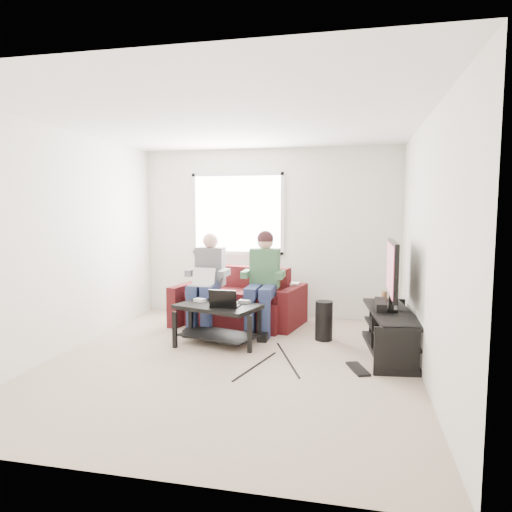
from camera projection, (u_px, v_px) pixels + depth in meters
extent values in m
plane|color=#B8A28F|center=(231.00, 361.00, 5.06)|extent=(4.50, 4.50, 0.00)
plane|color=white|center=(230.00, 121.00, 4.78)|extent=(4.50, 4.50, 0.00)
plane|color=silver|center=(269.00, 233.00, 7.11)|extent=(4.50, 0.00, 4.50)
plane|color=silver|center=(131.00, 274.00, 2.73)|extent=(4.50, 0.00, 4.50)
plane|color=silver|center=(66.00, 242.00, 5.34)|extent=(0.00, 4.50, 4.50)
plane|color=silver|center=(426.00, 248.00, 4.50)|extent=(0.00, 4.50, 4.50)
cube|color=white|center=(238.00, 214.00, 7.17)|extent=(1.40, 0.01, 1.20)
cube|color=silver|center=(237.00, 214.00, 7.16)|extent=(1.48, 0.04, 1.28)
cube|color=#471113|center=(239.00, 311.00, 6.63)|extent=(1.56, 1.05, 0.40)
cube|color=#471113|center=(244.00, 280.00, 6.91)|extent=(1.44, 0.49, 0.41)
cube|color=#471113|center=(188.00, 303.00, 6.79)|extent=(0.33, 0.88, 0.58)
cube|color=#471113|center=(293.00, 308.00, 6.45)|extent=(0.33, 0.88, 0.58)
cube|color=#471113|center=(215.00, 293.00, 6.66)|extent=(0.79, 0.77, 0.10)
cube|color=#471113|center=(263.00, 295.00, 6.51)|extent=(0.79, 0.77, 0.10)
cube|color=navy|center=(196.00, 289.00, 6.29)|extent=(0.16, 0.45, 0.14)
cube|color=navy|center=(210.00, 290.00, 6.25)|extent=(0.16, 0.45, 0.14)
cube|color=navy|center=(192.00, 315.00, 6.14)|extent=(0.13, 0.13, 0.50)
cube|color=navy|center=(206.00, 316.00, 6.10)|extent=(0.13, 0.13, 0.50)
cube|color=slate|center=(210.00, 267.00, 6.55)|extent=(0.40, 0.22, 0.55)
sphere|color=#DF9E8B|center=(211.00, 241.00, 6.53)|extent=(0.22, 0.22, 0.22)
cube|color=navy|center=(253.00, 292.00, 6.12)|extent=(0.16, 0.45, 0.14)
cube|color=navy|center=(268.00, 292.00, 6.08)|extent=(0.16, 0.45, 0.14)
cube|color=navy|center=(250.00, 318.00, 5.97)|extent=(0.13, 0.13, 0.50)
cube|color=navy|center=(265.00, 319.00, 5.93)|extent=(0.13, 0.13, 0.50)
cube|color=#4C4F4E|center=(265.00, 268.00, 6.39)|extent=(0.40, 0.22, 0.55)
sphere|color=#DF9E8B|center=(265.00, 242.00, 6.37)|extent=(0.22, 0.22, 0.22)
sphere|color=black|center=(265.00, 239.00, 6.36)|extent=(0.23, 0.23, 0.23)
cube|color=black|center=(218.00, 307.00, 5.67)|extent=(1.13, 0.88, 0.05)
cube|color=black|center=(218.00, 335.00, 5.71)|extent=(1.03, 0.78, 0.02)
cube|color=black|center=(175.00, 330.00, 5.53)|extent=(0.05, 0.05, 0.45)
cube|color=black|center=(250.00, 334.00, 5.33)|extent=(0.05, 0.05, 0.45)
cube|color=black|center=(191.00, 319.00, 6.06)|extent=(0.05, 0.05, 0.45)
cube|color=black|center=(259.00, 323.00, 5.86)|extent=(0.05, 0.05, 0.45)
cube|color=silver|center=(200.00, 300.00, 5.84)|extent=(0.16, 0.13, 0.04)
cube|color=black|center=(215.00, 300.00, 5.86)|extent=(0.16, 0.13, 0.04)
cube|color=gray|center=(244.00, 302.00, 5.75)|extent=(0.15, 0.11, 0.04)
cube|color=black|center=(392.00, 313.00, 5.28)|extent=(0.63, 1.55, 0.04)
cube|color=black|center=(391.00, 332.00, 5.30)|extent=(0.58, 1.49, 0.03)
cube|color=black|center=(390.00, 351.00, 5.33)|extent=(0.63, 1.55, 0.06)
cube|color=black|center=(397.00, 352.00, 4.59)|extent=(0.45, 0.09, 0.50)
cube|color=black|center=(387.00, 318.00, 6.02)|extent=(0.45, 0.09, 0.50)
cube|color=black|center=(391.00, 308.00, 5.37)|extent=(0.12, 0.40, 0.04)
cube|color=black|center=(391.00, 301.00, 5.36)|extent=(0.06, 0.06, 0.12)
cube|color=black|center=(392.00, 269.00, 5.32)|extent=(0.05, 1.10, 0.65)
cube|color=#C32E57|center=(390.00, 268.00, 5.33)|extent=(0.01, 1.01, 0.58)
cube|color=black|center=(381.00, 305.00, 5.39)|extent=(0.12, 0.50, 0.10)
cylinder|color=#AE754B|center=(384.00, 296.00, 5.89)|extent=(0.08, 0.08, 0.12)
cube|color=silver|center=(394.00, 338.00, 4.91)|extent=(0.30, 0.22, 0.06)
cube|color=gray|center=(389.00, 322.00, 5.59)|extent=(0.34, 0.26, 0.08)
cube|color=black|center=(392.00, 329.00, 5.25)|extent=(0.38, 0.30, 0.07)
cylinder|color=black|center=(324.00, 321.00, 5.85)|extent=(0.22, 0.22, 0.51)
cube|color=black|center=(358.00, 369.00, 4.79)|extent=(0.26, 0.43, 0.02)
cube|color=black|center=(292.00, 306.00, 6.78)|extent=(0.33, 0.33, 0.49)
cube|color=silver|center=(292.00, 286.00, 6.74)|extent=(0.22, 0.18, 0.10)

